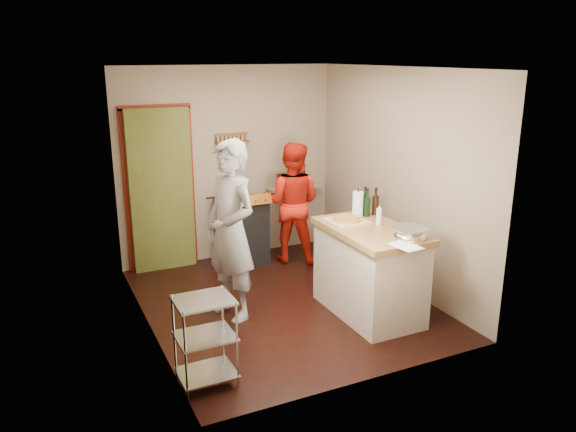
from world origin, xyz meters
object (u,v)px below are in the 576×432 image
object	(u,v)px
wire_shelving	(205,337)
island	(369,269)
person_stripe	(231,231)
stove	(242,230)
person_red	(292,203)

from	to	relation	value
wire_shelving	island	world-z (taller)	island
wire_shelving	island	bearing A→B (deg)	15.76
island	person_stripe	xyz separation A→B (m)	(-1.36, 0.58, 0.45)
stove	person_stripe	size ratio (longest dim) A/B	0.52
stove	person_red	size ratio (longest dim) A/B	0.62
person_red	person_stripe	bearing A→B (deg)	80.85
stove	person_stripe	distance (m)	1.70
wire_shelving	person_red	size ratio (longest dim) A/B	0.49
person_stripe	person_red	bearing A→B (deg)	115.88
island	person_stripe	distance (m)	1.54
island	person_stripe	size ratio (longest dim) A/B	0.75
person_stripe	person_red	distance (m)	1.83
wire_shelving	person_red	bearing A→B (deg)	50.59
stove	person_red	xyz separation A→B (m)	(0.64, -0.22, 0.36)
island	stove	bearing A→B (deg)	108.43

